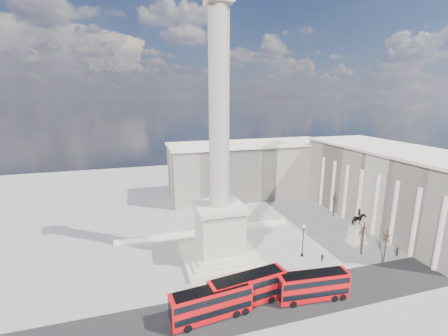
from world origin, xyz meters
TOP-DOWN VIEW (x-y plane):
  - ground at (0.00, 0.00)m, footprint 180.00×180.00m
  - asphalt_road at (5.00, -10.00)m, footprint 120.00×9.00m
  - nelsons_column at (0.00, 5.00)m, footprint 14.00×14.00m
  - balustrade_wall at (0.00, 16.00)m, footprint 40.00×0.60m
  - building_east at (45.00, 10.00)m, footprint 19.00×46.00m
  - building_northeast at (20.00, 40.00)m, footprint 51.00×17.00m
  - red_bus_a at (-5.44, -10.49)m, footprint 11.82×3.87m
  - red_bus_b at (0.41, -9.20)m, footprint 12.26×4.35m
  - red_bus_c at (10.38, -10.96)m, footprint 11.25×3.52m
  - victorian_lamp at (15.63, 0.87)m, footprint 0.56×0.56m
  - equestrian_statue at (29.62, 2.51)m, footprint 3.68×2.76m
  - bare_tree_near at (28.52, -6.09)m, footprint 1.66×1.66m
  - bare_tree_mid at (27.19, -1.86)m, footprint 1.87×1.87m
  - bare_tree_far at (34.04, 16.39)m, footprint 1.67×1.67m
  - pedestrian_walking at (13.16, -6.50)m, footprint 0.76×0.67m
  - pedestrian_standing at (33.36, -4.31)m, footprint 1.09×0.99m
  - pedestrian_crossing at (18.17, -2.00)m, footprint 0.81×1.02m

SIDE VIEW (x-z plane):
  - ground at x=0.00m, z-range 0.00..0.00m
  - asphalt_road at x=5.00m, z-range 0.00..0.01m
  - balustrade_wall at x=0.00m, z-range 0.00..1.10m
  - pedestrian_crossing at x=18.17m, z-range 0.00..1.62m
  - pedestrian_walking at x=13.16m, z-range 0.00..1.75m
  - pedestrian_standing at x=33.36m, z-range 0.00..1.83m
  - red_bus_c at x=10.38m, z-range 0.11..4.60m
  - red_bus_a at x=-5.44m, z-range 0.12..4.82m
  - red_bus_b at x=0.41m, z-range 0.12..4.98m
  - equestrian_statue at x=29.62m, z-range -1.21..6.55m
  - victorian_lamp at x=15.63m, z-range 0.58..7.11m
  - bare_tree_far at x=34.04m, z-range 1.96..8.76m
  - bare_tree_mid at x=27.19m, z-range 2.04..9.13m
  - bare_tree_near at x=28.52m, z-range 2.09..9.34m
  - building_northeast at x=20.00m, z-range 0.02..16.62m
  - building_east at x=45.00m, z-range 0.02..18.62m
  - nelsons_column at x=0.00m, z-range -12.01..37.84m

